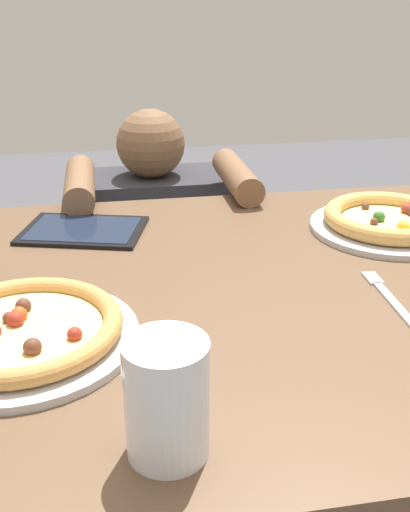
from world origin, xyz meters
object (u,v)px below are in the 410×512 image
(diner_seated, at_px, (156,283))
(tablet, at_px, (83,230))
(pizza_far, at_px, (388,221))
(fork, at_px, (389,297))
(pizza_near, at_px, (23,331))
(water_cup_clear, at_px, (167,398))

(diner_seated, bearing_deg, tablet, -112.16)
(pizza_far, relative_size, fork, 1.55)
(pizza_near, distance_m, water_cup_clear, 0.31)
(water_cup_clear, bearing_deg, tablet, 98.36)
(water_cup_clear, xyz_separation_m, tablet, (-0.10, 0.66, -0.06))
(water_cup_clear, bearing_deg, fork, 36.06)
(pizza_near, relative_size, fork, 1.58)
(fork, distance_m, diner_seated, 0.94)
(water_cup_clear, height_order, fork, water_cup_clear)
(fork, bearing_deg, pizza_near, -176.26)
(pizza_far, xyz_separation_m, fork, (-0.13, -0.28, -0.02))
(pizza_far, relative_size, diner_seated, 0.34)
(fork, distance_m, tablet, 0.61)
(pizza_near, height_order, tablet, pizza_near)
(water_cup_clear, xyz_separation_m, diner_seated, (0.08, 1.10, -0.42))
(pizza_far, distance_m, water_cup_clear, 0.76)
(tablet, bearing_deg, diner_seated, 67.84)
(water_cup_clear, relative_size, fork, 0.66)
(pizza_far, relative_size, tablet, 1.13)
(water_cup_clear, bearing_deg, pizza_near, 125.08)
(pizza_far, xyz_separation_m, tablet, (-0.61, 0.10, -0.02))
(pizza_far, distance_m, tablet, 0.62)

